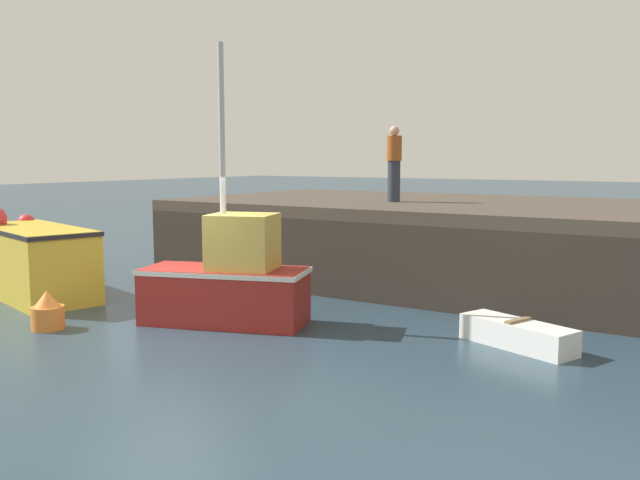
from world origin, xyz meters
TOP-DOWN VIEW (x-y plane):
  - ground at (0.00, 0.00)m, footprint 120.00×160.00m
  - pier at (2.23, 6.45)m, footprint 12.69×6.66m
  - fishing_boat_near_left at (-4.23, 0.57)m, footprint 3.71×2.28m
  - fishing_boat_near_right at (0.57, 0.97)m, footprint 3.02×2.00m
  - rowboat at (5.16, 2.17)m, footprint 1.86×1.16m
  - dockworker at (1.07, 6.20)m, footprint 0.34×0.34m
  - mooring_buoy_foreground at (-1.69, -0.94)m, footprint 0.53×0.53m

SIDE VIEW (x-z plane):
  - ground at x=0.00m, z-range -0.10..0.00m
  - rowboat at x=5.16m, z-range -0.02..0.41m
  - mooring_buoy_foreground at x=-1.69m, z-range -0.03..0.62m
  - fishing_boat_near_right at x=0.57m, z-range -1.61..3.08m
  - fishing_boat_near_left at x=-4.23m, z-range -0.12..1.69m
  - pier at x=2.23m, z-range 0.60..2.42m
  - dockworker at x=1.07m, z-range 1.82..3.54m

